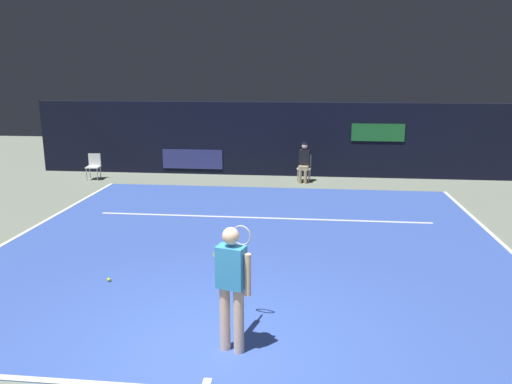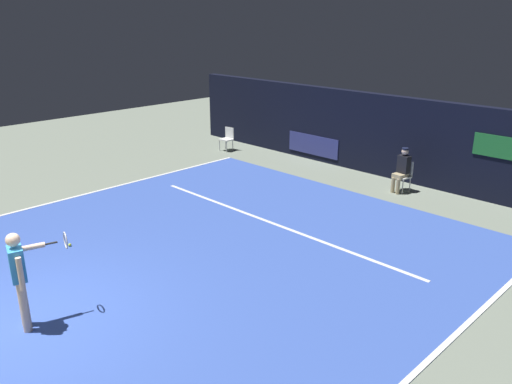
% 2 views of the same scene
% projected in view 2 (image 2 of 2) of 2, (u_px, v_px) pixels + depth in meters
% --- Properties ---
extents(ground_plane, '(33.93, 33.93, 0.00)m').
position_uv_depth(ground_plane, '(216.00, 246.00, 11.61)').
color(ground_plane, gray).
extents(court_surface, '(10.82, 10.59, 0.01)m').
position_uv_depth(court_surface, '(216.00, 246.00, 11.61)').
color(court_surface, '#3856B2').
rests_on(court_surface, ground).
extents(line_sideline_left, '(0.10, 10.59, 0.01)m').
position_uv_depth(line_sideline_left, '(441.00, 348.00, 8.04)').
color(line_sideline_left, white).
rests_on(line_sideline_left, court_surface).
extents(line_sideline_right, '(0.10, 10.59, 0.01)m').
position_uv_depth(line_sideline_right, '(98.00, 191.00, 15.18)').
color(line_sideline_right, white).
rests_on(line_sideline_right, court_surface).
extents(line_service, '(8.44, 0.10, 0.01)m').
position_uv_depth(line_service, '(272.00, 223.00, 12.85)').
color(line_service, white).
rests_on(line_service, court_surface).
extents(back_wall, '(17.46, 0.33, 2.60)m').
position_uv_depth(back_wall, '(393.00, 137.00, 16.13)').
color(back_wall, black).
rests_on(back_wall, ground).
extents(tennis_player, '(0.51, 1.03, 1.73)m').
position_uv_depth(tennis_player, '(21.00, 275.00, 8.27)').
color(tennis_player, beige).
rests_on(tennis_player, ground).
extents(line_judge_on_chair, '(0.49, 0.56, 1.32)m').
position_uv_depth(line_judge_on_chair, '(402.00, 169.00, 14.96)').
color(line_judge_on_chair, white).
rests_on(line_judge_on_chair, ground).
extents(courtside_chair_near, '(0.47, 0.45, 0.88)m').
position_uv_depth(courtside_chair_near, '(227.00, 137.00, 19.62)').
color(courtside_chair_near, white).
rests_on(courtside_chair_near, ground).
extents(tennis_ball, '(0.07, 0.07, 0.07)m').
position_uv_depth(tennis_ball, '(70.00, 245.00, 11.57)').
color(tennis_ball, '#CCE033').
rests_on(tennis_ball, court_surface).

